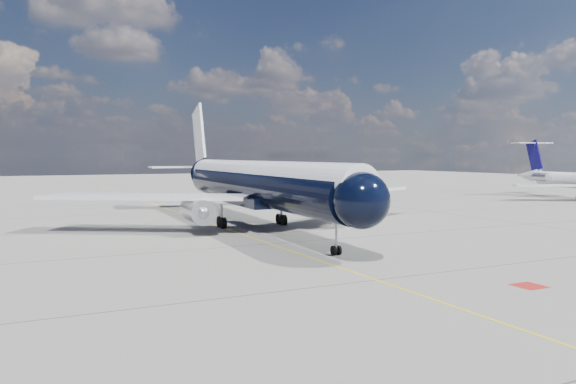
% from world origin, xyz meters
% --- Properties ---
extents(ground, '(320.00, 320.00, 0.00)m').
position_xyz_m(ground, '(0.00, 30.00, 0.00)').
color(ground, gray).
rests_on(ground, ground).
extents(taxiway_centerline, '(0.16, 160.00, 0.01)m').
position_xyz_m(taxiway_centerline, '(0.00, 25.00, 0.00)').
color(taxiway_centerline, yellow).
rests_on(taxiway_centerline, ground).
extents(red_marking, '(1.60, 1.60, 0.01)m').
position_xyz_m(red_marking, '(6.80, -10.00, 0.00)').
color(red_marking, maroon).
rests_on(red_marking, ground).
extents(main_airliner, '(40.97, 49.92, 14.42)m').
position_xyz_m(main_airliner, '(3.15, 21.23, 4.47)').
color(main_airliner, black).
rests_on(main_airliner, ground).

